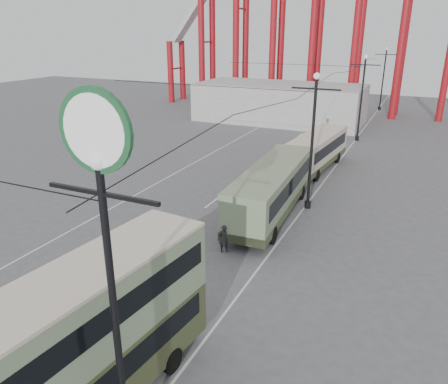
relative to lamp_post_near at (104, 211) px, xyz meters
The scene contains 11 objects.
ground 10.11m from the lamp_post_near, 151.82° to the left, with size 160.00×160.00×0.00m, color #525255.
road_markings 24.87m from the lamp_post_near, 105.88° to the left, with size 12.52×120.00×0.01m.
lamp_post_near is the anchor object (origin of this frame).
lamp_post_mid 21.24m from the lamp_post_near, 90.00° to the left, with size 3.20×0.44×9.32m.
lamp_post_far 43.12m from the lamp_post_near, 90.00° to the left, with size 3.20×0.44×9.32m.
lamp_post_distant 65.08m from the lamp_post_near, 90.00° to the left, with size 3.20×0.44×9.32m.
fairground_shed 51.61m from the lamp_post_near, 103.06° to the left, with size 22.00×10.00×5.00m, color #9D9E99.
double_decker_bus 5.34m from the lamp_post_near, 157.82° to the left, with size 3.49×9.98×5.25m.
single_decker_green 19.72m from the lamp_post_near, 95.90° to the left, with size 3.38×12.27×3.43m.
single_decker_cream 30.96m from the lamp_post_near, 93.20° to the left, with size 3.46×10.35×3.16m.
pedestrian 14.65m from the lamp_post_near, 101.92° to the left, with size 0.61×0.40×1.66m, color black.
Camera 1 is at (12.22, -10.49, 11.93)m, focal length 35.00 mm.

